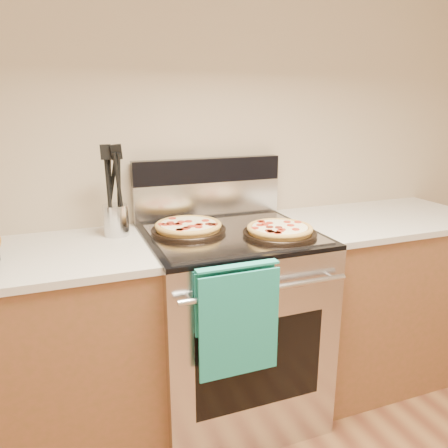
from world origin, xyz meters
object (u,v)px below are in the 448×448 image
object	(u,v)px
utensil_crock	(116,220)
pepperoni_pizza_back	(188,227)
pepperoni_pizza_front	(280,230)
range_body	(230,326)

from	to	relation	value
utensil_crock	pepperoni_pizza_back	bearing A→B (deg)	-22.33
pepperoni_pizza_back	pepperoni_pizza_front	bearing A→B (deg)	-27.43
pepperoni_pizza_back	pepperoni_pizza_front	world-z (taller)	pepperoni_pizza_back
range_body	pepperoni_pizza_front	xyz separation A→B (m)	(0.18, -0.13, 0.50)
pepperoni_pizza_front	utensil_crock	distance (m)	0.73
pepperoni_pizza_back	utensil_crock	size ratio (longest dim) A/B	2.37
pepperoni_pizza_back	utensil_crock	world-z (taller)	utensil_crock
range_body	pepperoni_pizza_back	distance (m)	0.53
pepperoni_pizza_front	utensil_crock	xyz separation A→B (m)	(-0.66, 0.31, 0.03)
pepperoni_pizza_front	utensil_crock	size ratio (longest dim) A/B	2.29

